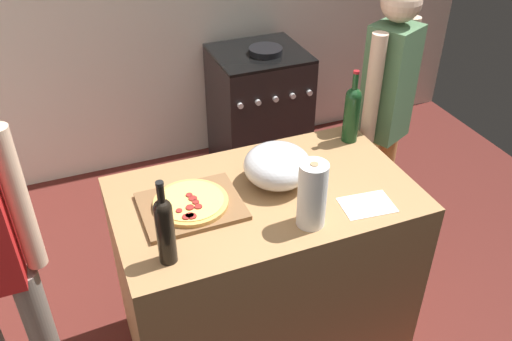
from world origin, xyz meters
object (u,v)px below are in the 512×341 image
at_px(mixing_bowl, 277,166).
at_px(stove, 259,111).
at_px(person_in_red, 384,114).
at_px(paper_towel_roll, 312,195).
at_px(wine_bottle_clear, 352,112).
at_px(wine_bottle_amber, 165,228).
at_px(pizza, 191,202).

distance_m(mixing_bowl, stove, 1.61).
xyz_separation_m(stove, person_in_red, (0.26, -1.08, 0.47)).
xyz_separation_m(mixing_bowl, stove, (0.50, 1.43, -0.56)).
bearing_deg(mixing_bowl, paper_towel_roll, -87.66).
distance_m(paper_towel_roll, person_in_red, 0.99).
distance_m(paper_towel_roll, stove, 1.89).
distance_m(paper_towel_roll, wine_bottle_clear, 0.66).
bearing_deg(stove, mixing_bowl, -109.18).
distance_m(mixing_bowl, wine_bottle_amber, 0.62).
relative_size(pizza, paper_towel_roll, 1.09).
distance_m(mixing_bowl, paper_towel_roll, 0.30).
distance_m(wine_bottle_clear, stove, 1.38).
bearing_deg(person_in_red, wine_bottle_amber, -154.20).
distance_m(stove, person_in_red, 1.21).
height_order(wine_bottle_clear, stove, wine_bottle_clear).
distance_m(pizza, stove, 1.78).
bearing_deg(paper_towel_roll, wine_bottle_amber, 179.38).
bearing_deg(stove, paper_towel_roll, -105.74).
height_order(mixing_bowl, wine_bottle_amber, wine_bottle_amber).
relative_size(pizza, wine_bottle_amber, 0.88).
height_order(paper_towel_roll, wine_bottle_amber, wine_bottle_amber).
xyz_separation_m(pizza, mixing_bowl, (0.39, 0.03, 0.06)).
relative_size(stove, person_in_red, 0.58).
height_order(paper_towel_roll, person_in_red, person_in_red).
xyz_separation_m(pizza, wine_bottle_amber, (-0.16, -0.25, 0.12)).
bearing_deg(paper_towel_roll, pizza, 147.24).
relative_size(wine_bottle_amber, person_in_red, 0.21).
height_order(mixing_bowl, wine_bottle_clear, wine_bottle_clear).
bearing_deg(paper_towel_roll, mixing_bowl, 92.34).
height_order(pizza, paper_towel_roll, paper_towel_roll).
bearing_deg(wine_bottle_amber, person_in_red, 25.80).
xyz_separation_m(pizza, paper_towel_roll, (0.40, -0.26, 0.11)).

